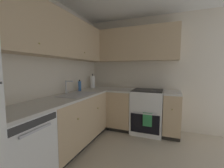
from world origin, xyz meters
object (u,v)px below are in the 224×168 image
dishwasher (16,153)px  oven_range (147,111)px  soap_bottle (80,86)px  paper_towel_roll (93,82)px

dishwasher → oven_range: 2.33m
oven_range → dishwasher: bearing=151.6°
dishwasher → oven_range: bearing=-28.4°
soap_bottle → paper_towel_roll: size_ratio=0.66×
dishwasher → paper_towel_roll: bearing=4.6°
dishwasher → paper_towel_roll: paper_towel_roll is taller
oven_range → paper_towel_roll: 1.40m
paper_towel_roll → oven_range: bearing=-87.5°
oven_range → soap_bottle: (-0.56, 1.29, 0.54)m
oven_range → paper_towel_roll: size_ratio=3.01×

